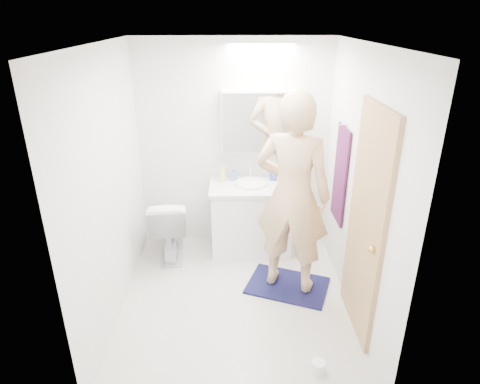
{
  "coord_description": "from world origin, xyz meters",
  "views": [
    {
      "loc": [
        -0.03,
        -3.35,
        2.61
      ],
      "look_at": [
        0.05,
        0.25,
        1.05
      ],
      "focal_mm": 30.89,
      "sensor_mm": 36.0,
      "label": 1
    }
  ],
  "objects_px": {
    "medicine_cabinet": "(261,122)",
    "soap_bottle_a": "(222,172)",
    "toilet": "(170,226)",
    "toothbrush_cup": "(273,176)",
    "toilet_paper_roll": "(318,367)",
    "soap_bottle_b": "(234,173)",
    "person": "(292,195)",
    "vanity_cabinet": "(251,219)"
  },
  "relations": [
    {
      "from": "medicine_cabinet",
      "to": "soap_bottle_a",
      "type": "relative_size",
      "value": 4.09
    },
    {
      "from": "medicine_cabinet",
      "to": "toilet",
      "type": "height_order",
      "value": "medicine_cabinet"
    },
    {
      "from": "toothbrush_cup",
      "to": "toilet_paper_roll",
      "type": "relative_size",
      "value": 0.95
    },
    {
      "from": "toilet",
      "to": "toothbrush_cup",
      "type": "bearing_deg",
      "value": -171.33
    },
    {
      "from": "toilet",
      "to": "soap_bottle_a",
      "type": "bearing_deg",
      "value": -160.61
    },
    {
      "from": "soap_bottle_a",
      "to": "toilet_paper_roll",
      "type": "xyz_separation_m",
      "value": [
        0.78,
        -2.04,
        -0.88
      ]
    },
    {
      "from": "toilet",
      "to": "soap_bottle_b",
      "type": "bearing_deg",
      "value": -162.63
    },
    {
      "from": "soap_bottle_b",
      "to": "person",
      "type": "bearing_deg",
      "value": -60.47
    },
    {
      "from": "soap_bottle_a",
      "to": "toilet_paper_roll",
      "type": "height_order",
      "value": "soap_bottle_a"
    },
    {
      "from": "vanity_cabinet",
      "to": "soap_bottle_b",
      "type": "relative_size",
      "value": 5.72
    },
    {
      "from": "toilet",
      "to": "toilet_paper_roll",
      "type": "relative_size",
      "value": 6.75
    },
    {
      "from": "toilet",
      "to": "toothbrush_cup",
      "type": "height_order",
      "value": "toothbrush_cup"
    },
    {
      "from": "toilet",
      "to": "person",
      "type": "bearing_deg",
      "value": 148.59
    },
    {
      "from": "person",
      "to": "toilet_paper_roll",
      "type": "distance_m",
      "value": 1.49
    },
    {
      "from": "soap_bottle_b",
      "to": "toothbrush_cup",
      "type": "xyz_separation_m",
      "value": [
        0.46,
        -0.02,
        -0.03
      ]
    },
    {
      "from": "soap_bottle_b",
      "to": "toilet_paper_roll",
      "type": "relative_size",
      "value": 1.43
    },
    {
      "from": "vanity_cabinet",
      "to": "soap_bottle_a",
      "type": "height_order",
      "value": "soap_bottle_a"
    },
    {
      "from": "vanity_cabinet",
      "to": "toothbrush_cup",
      "type": "bearing_deg",
      "value": 31.43
    },
    {
      "from": "toothbrush_cup",
      "to": "toilet_paper_roll",
      "type": "bearing_deg",
      "value": -84.88
    },
    {
      "from": "medicine_cabinet",
      "to": "soap_bottle_a",
      "type": "xyz_separation_m",
      "value": [
        -0.44,
        -0.06,
        -0.57
      ]
    },
    {
      "from": "vanity_cabinet",
      "to": "toilet_paper_roll",
      "type": "xyz_separation_m",
      "value": [
        0.45,
        -1.89,
        -0.34
      ]
    },
    {
      "from": "toothbrush_cup",
      "to": "medicine_cabinet",
      "type": "bearing_deg",
      "value": 162.38
    },
    {
      "from": "person",
      "to": "soap_bottle_a",
      "type": "relative_size",
      "value": 9.2
    },
    {
      "from": "medicine_cabinet",
      "to": "person",
      "type": "bearing_deg",
      "value": -76.14
    },
    {
      "from": "toilet",
      "to": "toilet_paper_roll",
      "type": "distance_m",
      "value": 2.28
    },
    {
      "from": "soap_bottle_a",
      "to": "soap_bottle_b",
      "type": "xyz_separation_m",
      "value": [
        0.14,
        0.03,
        -0.03
      ]
    },
    {
      "from": "person",
      "to": "vanity_cabinet",
      "type": "bearing_deg",
      "value": -44.74
    },
    {
      "from": "medicine_cabinet",
      "to": "person",
      "type": "height_order",
      "value": "person"
    },
    {
      "from": "vanity_cabinet",
      "to": "toilet",
      "type": "bearing_deg",
      "value": -173.02
    },
    {
      "from": "person",
      "to": "toilet_paper_roll",
      "type": "xyz_separation_m",
      "value": [
        0.1,
        -1.12,
        -0.99
      ]
    },
    {
      "from": "medicine_cabinet",
      "to": "toilet",
      "type": "xyz_separation_m",
      "value": [
        -1.04,
        -0.33,
        -1.13
      ]
    },
    {
      "from": "toilet",
      "to": "vanity_cabinet",
      "type": "bearing_deg",
      "value": -177.24
    },
    {
      "from": "medicine_cabinet",
      "to": "toilet",
      "type": "distance_m",
      "value": 1.57
    },
    {
      "from": "vanity_cabinet",
      "to": "toilet",
      "type": "xyz_separation_m",
      "value": [
        -0.94,
        -0.11,
        -0.02
      ]
    },
    {
      "from": "toilet_paper_roll",
      "to": "person",
      "type": "bearing_deg",
      "value": 95.01
    },
    {
      "from": "soap_bottle_a",
      "to": "soap_bottle_b",
      "type": "bearing_deg",
      "value": 12.18
    },
    {
      "from": "toilet",
      "to": "soap_bottle_b",
      "type": "distance_m",
      "value": 0.96
    },
    {
      "from": "person",
      "to": "toothbrush_cup",
      "type": "xyz_separation_m",
      "value": [
        -0.09,
        0.94,
        -0.17
      ]
    },
    {
      "from": "soap_bottle_a",
      "to": "toothbrush_cup",
      "type": "distance_m",
      "value": 0.6
    },
    {
      "from": "medicine_cabinet",
      "to": "toilet",
      "type": "bearing_deg",
      "value": -162.7
    },
    {
      "from": "toilet_paper_roll",
      "to": "soap_bottle_b",
      "type": "bearing_deg",
      "value": 107.15
    },
    {
      "from": "toilet",
      "to": "soap_bottle_b",
      "type": "relative_size",
      "value": 4.72
    }
  ]
}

